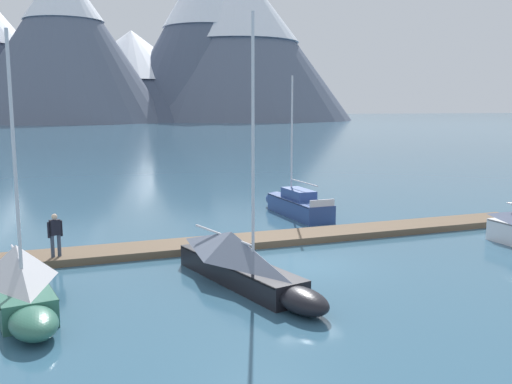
{
  "coord_description": "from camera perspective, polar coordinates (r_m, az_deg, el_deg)",
  "views": [
    {
      "loc": [
        -8.14,
        -19.73,
        6.11
      ],
      "look_at": [
        0.0,
        6.0,
        2.0
      ],
      "focal_mm": 40.11,
      "sensor_mm": 36.0,
      "label": 1
    }
  ],
  "objects": [
    {
      "name": "mountain_shoulder_ridge",
      "position": [
        221.12,
        -18.53,
        14.15
      ],
      "size": [
        73.09,
        73.09,
        56.02
      ],
      "color": "slate",
      "rests_on": "ground"
    },
    {
      "name": "ground_plane",
      "position": [
        22.2,
        4.72,
        -7.35
      ],
      "size": [
        700.0,
        700.0,
        0.0
      ],
      "primitive_type": "plane",
      "color": "#335B75"
    },
    {
      "name": "person_on_dock",
      "position": [
        23.36,
        -19.4,
        -3.82
      ],
      "size": [
        0.55,
        0.35,
        1.69
      ],
      "color": "#384256",
      "rests_on": "dock"
    },
    {
      "name": "mountain_rear_spur",
      "position": [
        242.59,
        -4.79,
        15.61
      ],
      "size": [
        77.77,
        77.77,
        67.72
      ],
      "color": "#4C566B",
      "rests_on": "ground"
    },
    {
      "name": "sailboat_nearest_berth",
      "position": [
        18.82,
        -22.47,
        -8.22
      ],
      "size": [
        2.67,
        6.24,
        8.21
      ],
      "color": "#336B56",
      "rests_on": "ground"
    },
    {
      "name": "mountain_north_horn",
      "position": [
        242.09,
        -1.64,
        15.11
      ],
      "size": [
        92.35,
        92.35,
        62.82
      ],
      "color": "slate",
      "rests_on": "ground"
    },
    {
      "name": "mountain_east_summit",
      "position": [
        246.13,
        -12.25,
        11.59
      ],
      "size": [
        93.73,
        93.73,
        36.34
      ],
      "color": "#424C60",
      "rests_on": "ground"
    },
    {
      "name": "dock",
      "position": [
        25.79,
        1.35,
        -4.72
      ],
      "size": [
        27.84,
        3.54,
        0.3
      ],
      "color": "brown",
      "rests_on": "ground"
    },
    {
      "name": "sailboat_mid_dock_port",
      "position": [
        32.3,
        3.92,
        -1.16
      ],
      "size": [
        1.99,
        6.69,
        7.74
      ],
      "color": "navy",
      "rests_on": "ground"
    },
    {
      "name": "sailboat_second_berth",
      "position": [
        19.76,
        -1.48,
        -6.88
      ],
      "size": [
        3.42,
        7.79,
        9.02
      ],
      "color": "black",
      "rests_on": "ground"
    }
  ]
}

